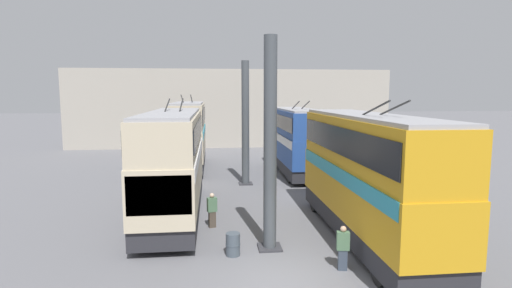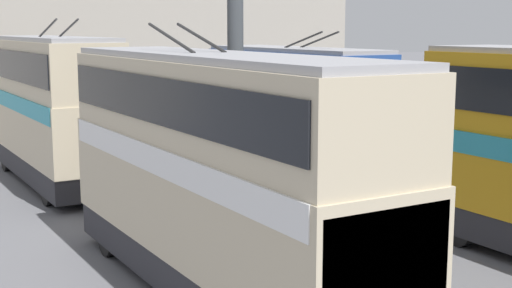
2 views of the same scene
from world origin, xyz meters
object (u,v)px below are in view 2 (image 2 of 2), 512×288
object	(u,v)px
bus_left_far	(292,104)
bus_right_far	(52,101)
person_by_right_row	(343,271)
bus_right_near	(215,161)

from	to	relation	value
bus_left_far	bus_right_far	size ratio (longest dim) A/B	0.98
bus_right_far	person_by_right_row	world-z (taller)	bus_right_far
bus_right_far	person_by_right_row	size ratio (longest dim) A/B	6.00
bus_right_near	bus_right_far	size ratio (longest dim) A/B	1.14
bus_left_far	bus_right_far	bearing A→B (deg)	68.04
bus_right_near	bus_right_far	distance (m)	12.78
bus_left_far	bus_right_near	bearing A→B (deg)	139.59
bus_left_far	person_by_right_row	size ratio (longest dim) A/B	5.89
person_by_right_row	bus_right_near	bearing A→B (deg)	26.68
bus_left_far	person_by_right_row	xyz separation A→B (m)	(-11.45, 6.26, -1.95)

